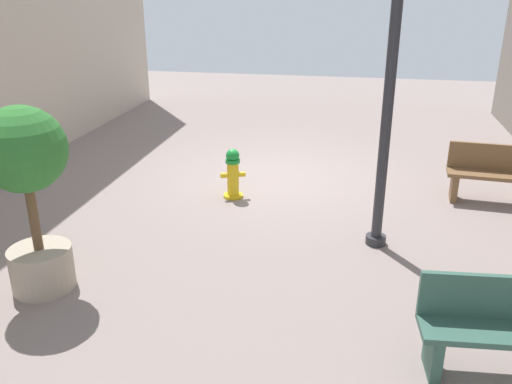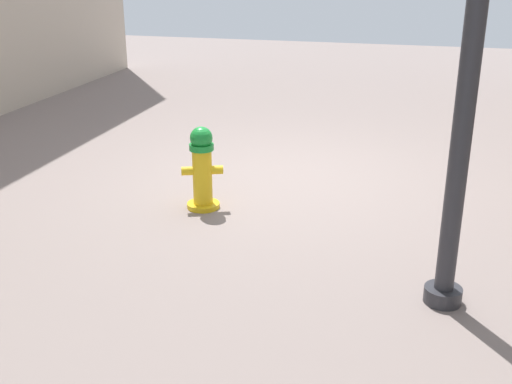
% 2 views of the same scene
% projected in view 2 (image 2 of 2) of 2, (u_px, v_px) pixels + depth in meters
% --- Properties ---
extents(ground_plane, '(23.40, 23.40, 0.00)m').
position_uv_depth(ground_plane, '(284.00, 177.00, 7.36)').
color(ground_plane, gray).
extents(fire_hydrant, '(0.42, 0.40, 0.85)m').
position_uv_depth(fire_hydrant, '(202.00, 168.00, 6.35)').
color(fire_hydrant, gold).
rests_on(fire_hydrant, ground_plane).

